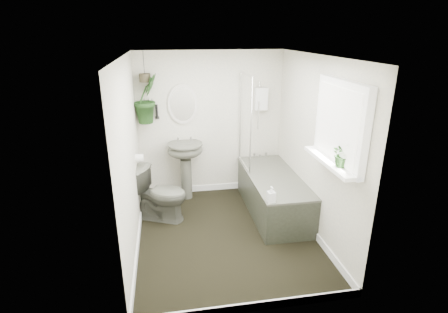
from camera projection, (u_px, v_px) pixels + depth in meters
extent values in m
cube|color=black|center=(226.00, 234.00, 4.68)|extent=(2.30, 2.80, 0.02)
cube|color=white|center=(226.00, 55.00, 3.90)|extent=(2.30, 2.80, 0.02)
cube|color=beige|center=(211.00, 124.00, 5.60)|extent=(2.30, 0.02, 2.30)
cube|color=beige|center=(255.00, 206.00, 2.98)|extent=(2.30, 0.02, 2.30)
cube|color=beige|center=(129.00, 158.00, 4.10)|extent=(0.02, 2.80, 2.30)
cube|color=beige|center=(315.00, 148.00, 4.47)|extent=(0.02, 2.80, 2.30)
cube|color=white|center=(226.00, 231.00, 4.66)|extent=(2.30, 2.80, 0.10)
cube|color=white|center=(261.00, 99.00, 5.52)|extent=(0.20, 0.10, 0.35)
ellipsoid|color=beige|center=(183.00, 104.00, 5.37)|extent=(0.46, 0.03, 0.62)
cylinder|color=black|center=(157.00, 112.00, 5.33)|extent=(0.04, 0.04, 0.22)
cylinder|color=white|center=(139.00, 158.00, 4.85)|extent=(0.11, 0.11, 0.11)
cube|color=white|center=(340.00, 124.00, 3.64)|extent=(0.08, 1.00, 0.90)
cube|color=white|center=(330.00, 162.00, 3.78)|extent=(0.18, 1.00, 0.04)
cube|color=white|center=(336.00, 124.00, 3.64)|extent=(0.01, 0.86, 0.76)
imported|color=#4C4D43|center=(160.00, 194.00, 4.95)|extent=(0.87, 0.71, 0.78)
imported|color=black|center=(343.00, 154.00, 3.55)|extent=(0.24, 0.21, 0.26)
imported|color=black|center=(146.00, 99.00, 5.13)|extent=(0.51, 0.51, 0.72)
imported|color=#2F2A2B|center=(271.00, 194.00, 4.26)|extent=(0.10, 0.10, 0.21)
cylinder|color=#342F1F|center=(145.00, 78.00, 5.03)|extent=(0.16, 0.16, 0.12)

